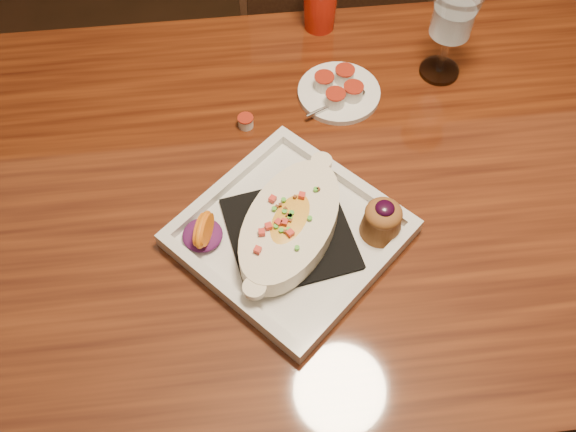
{
  "coord_description": "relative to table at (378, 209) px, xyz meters",
  "views": [
    {
      "loc": [
        -0.24,
        -0.64,
        1.64
      ],
      "look_at": [
        -0.18,
        -0.07,
        0.77
      ],
      "focal_mm": 40.0,
      "sensor_mm": 36.0,
      "label": 1
    }
  ],
  "objects": [
    {
      "name": "plate",
      "position": [
        -0.17,
        -0.1,
        0.13
      ],
      "size": [
        0.43,
        0.43,
        0.08
      ],
      "rotation": [
        0.0,
        0.0,
        0.74
      ],
      "color": "silver",
      "rests_on": "table"
    },
    {
      "name": "floor",
      "position": [
        0.0,
        0.0,
        -0.65
      ],
      "size": [
        7.0,
        7.0,
        0.0
      ],
      "primitive_type": "plane",
      "color": "black",
      "rests_on": "ground"
    },
    {
      "name": "red_tumbler",
      "position": [
        -0.06,
        0.4,
        0.16
      ],
      "size": [
        0.07,
        0.07,
        0.12
      ],
      "primitive_type": "cone",
      "color": "red",
      "rests_on": "table"
    },
    {
      "name": "creamer_loose",
      "position": [
        -0.23,
        0.15,
        0.11
      ],
      "size": [
        0.03,
        0.03,
        0.02
      ],
      "color": "silver",
      "rests_on": "table"
    },
    {
      "name": "table",
      "position": [
        0.0,
        0.0,
        0.0
      ],
      "size": [
        1.5,
        0.9,
        0.75
      ],
      "color": "#672A0E",
      "rests_on": "floor"
    },
    {
      "name": "saucer",
      "position": [
        -0.05,
        0.2,
        0.11
      ],
      "size": [
        0.16,
        0.16,
        0.11
      ],
      "color": "silver",
      "rests_on": "table"
    },
    {
      "name": "goblet",
      "position": [
        0.16,
        0.24,
        0.23
      ],
      "size": [
        0.09,
        0.09,
        0.19
      ],
      "color": "silver",
      "rests_on": "table"
    },
    {
      "name": "chair_far",
      "position": [
        -0.0,
        0.63,
        -0.15
      ],
      "size": [
        0.42,
        0.42,
        0.93
      ],
      "rotation": [
        0.0,
        0.0,
        3.14
      ],
      "color": "black",
      "rests_on": "floor"
    }
  ]
}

